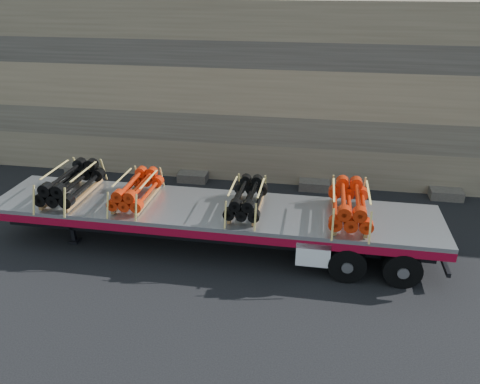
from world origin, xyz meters
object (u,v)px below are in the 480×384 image
(bundle_midfront, at_px, (137,190))
(bundle_rear, at_px, (350,205))
(bundle_midrear, at_px, (247,199))
(trailer, at_px, (212,226))
(bundle_front, at_px, (71,184))

(bundle_midfront, bearing_deg, bundle_rear, -0.00)
(bundle_midrear, bearing_deg, trailer, 180.00)
(bundle_midfront, height_order, bundle_rear, bundle_rear)
(bundle_midrear, distance_m, bundle_rear, 3.00)
(trailer, height_order, bundle_front, bundle_front)
(trailer, distance_m, bundle_rear, 4.23)
(trailer, xyz_separation_m, bundle_rear, (4.09, -0.02, 1.10))
(bundle_front, relative_size, bundle_rear, 1.01)
(trailer, distance_m, bundle_midfront, 2.60)
(bundle_midrear, bearing_deg, bundle_front, 180.00)
(bundle_midfront, distance_m, bundle_midrear, 3.46)
(bundle_midfront, xyz_separation_m, bundle_rear, (6.46, -0.03, 0.04))
(trailer, xyz_separation_m, bundle_midrear, (1.09, -0.01, 1.05))
(trailer, bearing_deg, bundle_rear, 0.00)
(bundle_midfront, bearing_deg, trailer, -0.00)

